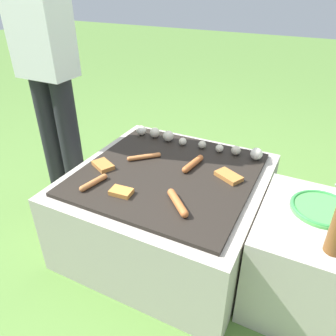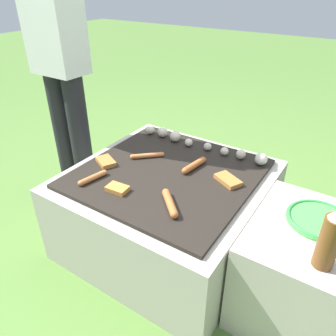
% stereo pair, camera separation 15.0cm
% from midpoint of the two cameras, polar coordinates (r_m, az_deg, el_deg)
% --- Properties ---
extents(ground_plane, '(14.00, 14.00, 0.00)m').
position_cam_midpoint_polar(ground_plane, '(1.77, -2.48, -12.50)').
color(ground_plane, '#567F38').
extents(grill, '(0.87, 0.87, 0.42)m').
position_cam_midpoint_polar(grill, '(1.63, -2.65, -7.14)').
color(grill, '#B2AA9E').
rests_on(grill, ground_plane).
extents(side_ledge, '(0.44, 0.51, 0.42)m').
position_cam_midpoint_polar(side_ledge, '(1.46, 20.45, -14.89)').
color(side_ledge, '#B2AA9E').
rests_on(side_ledge, ground_plane).
extents(person_standing, '(0.27, 0.21, 1.58)m').
position_cam_midpoint_polar(person_standing, '(1.80, -23.26, 18.65)').
color(person_standing, black).
rests_on(person_standing, ground_plane).
extents(sausage_front_center, '(0.05, 0.15, 0.02)m').
position_cam_midpoint_polar(sausage_front_center, '(1.46, -15.72, -2.53)').
color(sausage_front_center, '#C6753D').
rests_on(sausage_front_center, grill).
extents(sausage_mid_right, '(0.13, 0.12, 0.02)m').
position_cam_midpoint_polar(sausage_mid_right, '(1.62, -6.83, 1.89)').
color(sausage_mid_right, '#C6753D').
rests_on(sausage_mid_right, grill).
extents(sausage_back_left, '(0.14, 0.13, 0.03)m').
position_cam_midpoint_polar(sausage_back_left, '(1.29, -1.67, -6.16)').
color(sausage_back_left, '#B7602D').
rests_on(sausage_back_left, grill).
extents(sausage_back_right, '(0.05, 0.17, 0.03)m').
position_cam_midpoint_polar(sausage_back_right, '(1.54, 1.61, 0.67)').
color(sausage_back_right, '#B7602D').
rests_on(sausage_back_right, grill).
extents(bread_slice_left, '(0.14, 0.11, 0.02)m').
position_cam_midpoint_polar(bread_slice_left, '(1.47, 7.67, -1.50)').
color(bread_slice_left, '#B27033').
rests_on(bread_slice_left, grill).
extents(bread_slice_center, '(0.13, 0.11, 0.02)m').
position_cam_midpoint_polar(bread_slice_center, '(1.59, -13.92, 0.40)').
color(bread_slice_center, '#B27033').
rests_on(bread_slice_center, grill).
extents(bread_slice_right, '(0.09, 0.07, 0.02)m').
position_cam_midpoint_polar(bread_slice_right, '(1.38, -11.25, -4.19)').
color(bread_slice_right, '#D18438').
rests_on(bread_slice_right, grill).
extents(mushroom_row, '(0.70, 0.07, 0.06)m').
position_cam_midpoint_polar(mushroom_row, '(1.73, 1.60, 4.66)').
color(mushroom_row, silver).
rests_on(mushroom_row, grill).
extents(plate_colorful, '(0.24, 0.24, 0.02)m').
position_cam_midpoint_polar(plate_colorful, '(1.37, 22.51, -6.61)').
color(plate_colorful, '#4CB24C').
rests_on(plate_colorful, side_ledge).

